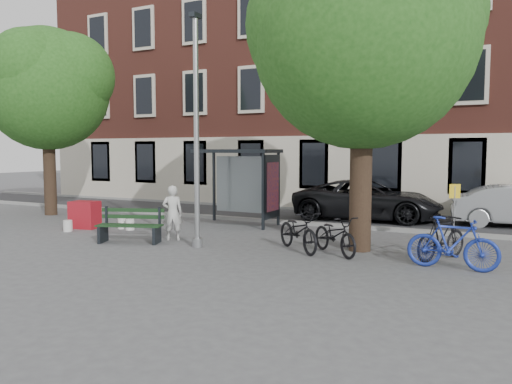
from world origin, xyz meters
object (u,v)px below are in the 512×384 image
object	(u,v)px
painter	(173,213)
notice_sign	(454,203)
bike_d	(441,238)
bike_b	(453,243)
bike_c	(298,231)
bench	(130,227)
bike_a	(335,235)
lamppost	(197,143)
red_stand	(85,215)
car_dark	(367,200)
bus_shelter	(248,170)

from	to	relation	value
painter	notice_sign	size ratio (longest dim) A/B	0.94
bike_d	notice_sign	bearing A→B (deg)	-63.65
bike_d	painter	bearing A→B (deg)	34.73
bike_d	notice_sign	distance (m)	2.05
bike_b	notice_sign	xyz separation A→B (m)	(-0.24, 2.84, 0.60)
bike_c	notice_sign	world-z (taller)	notice_sign
bench	notice_sign	world-z (taller)	notice_sign
bike_c	notice_sign	xyz separation A→B (m)	(3.50, 2.47, 0.66)
bike_a	notice_sign	world-z (taller)	notice_sign
lamppost	notice_sign	world-z (taller)	lamppost
bike_a	notice_sign	xyz separation A→B (m)	(2.53, 2.44, 0.69)
painter	red_stand	xyz separation A→B (m)	(-3.95, 0.51, -0.34)
bench	bike_d	distance (m)	8.21
bike_a	bike_d	bearing A→B (deg)	-37.87
bike_c	painter	bearing A→B (deg)	133.63
bike_b	car_dark	distance (m)	7.82
lamppost	car_dark	xyz separation A→B (m)	(2.71, 7.28, -2.04)
painter	notice_sign	xyz separation A→B (m)	(7.31, 2.66, 0.39)
lamppost	notice_sign	distance (m)	7.08
bike_d	bike_b	bearing A→B (deg)	139.01
bus_shelter	car_dark	distance (m)	4.74
painter	bench	distance (m)	1.24
bike_b	bike_c	world-z (taller)	bike_b
bike_d	bus_shelter	bearing A→B (deg)	5.75
car_dark	red_stand	size ratio (longest dim) A/B	5.99
bus_shelter	red_stand	world-z (taller)	bus_shelter
lamppost	car_dark	bearing A→B (deg)	69.60
painter	bike_b	xyz separation A→B (m)	(7.54, -0.18, -0.22)
painter	red_stand	distance (m)	4.00
bench	bike_a	distance (m)	5.72
lamppost	painter	xyz separation A→B (m)	(-1.20, 0.54, -1.99)
bus_shelter	bench	world-z (taller)	bus_shelter
bench	notice_sign	distance (m)	8.90
lamppost	bike_c	distance (m)	3.53
car_dark	bike_c	bearing A→B (deg)	173.87
painter	bike_d	bearing A→B (deg)	156.14
bike_a	bus_shelter	bearing A→B (deg)	91.92
bike_d	notice_sign	xyz separation A→B (m)	(0.09, 1.94, 0.64)
bus_shelter	bike_b	size ratio (longest dim) A/B	1.48
bike_d	red_stand	distance (m)	11.17
bike_c	bike_d	bearing A→B (deg)	-40.34
bench	bike_b	xyz separation A→B (m)	(8.39, 0.65, 0.14)
lamppost	bike_a	world-z (taller)	lamppost
lamppost	bench	xyz separation A→B (m)	(-2.05, -0.29, -2.35)
bike_b	bike_c	bearing A→B (deg)	86.61
bike_c	car_dark	xyz separation A→B (m)	(0.10, 6.56, 0.23)
lamppost	painter	distance (m)	2.39
bike_a	bike_c	xyz separation A→B (m)	(-0.97, -0.03, 0.03)
red_stand	bike_d	bearing A→B (deg)	1.08
lamppost	bus_shelter	xyz separation A→B (m)	(-0.61, 4.11, -0.87)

